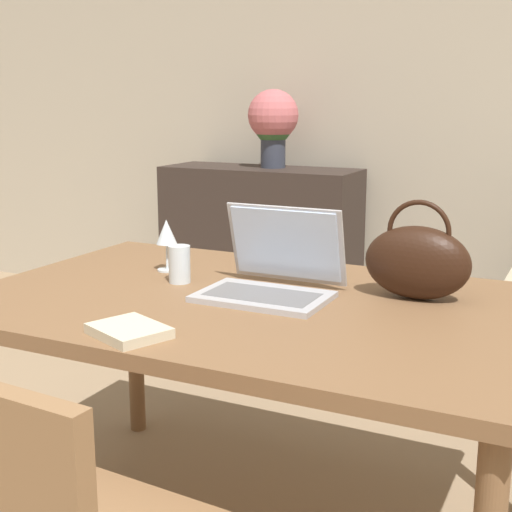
{
  "coord_description": "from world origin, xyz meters",
  "views": [
    {
      "loc": [
        0.88,
        -0.91,
        1.27
      ],
      "look_at": [
        0.06,
        0.77,
        0.86
      ],
      "focal_mm": 50.0,
      "sensor_mm": 36.0,
      "label": 1
    }
  ],
  "objects_px": {
    "drinking_glass": "(180,264)",
    "wine_glass": "(167,235)",
    "flower_vase": "(273,121)",
    "laptop": "(274,271)",
    "handbag": "(417,261)"
  },
  "relations": [
    {
      "from": "drinking_glass",
      "to": "handbag",
      "type": "relative_size",
      "value": 0.38
    },
    {
      "from": "wine_glass",
      "to": "flower_vase",
      "type": "distance_m",
      "value": 1.8
    },
    {
      "from": "drinking_glass",
      "to": "wine_glass",
      "type": "xyz_separation_m",
      "value": [
        -0.11,
        0.11,
        0.06
      ]
    },
    {
      "from": "laptop",
      "to": "drinking_glass",
      "type": "xyz_separation_m",
      "value": [
        -0.3,
        -0.01,
        -0.01
      ]
    },
    {
      "from": "laptop",
      "to": "flower_vase",
      "type": "xyz_separation_m",
      "value": [
        -0.84,
        1.82,
        0.35
      ]
    },
    {
      "from": "drinking_glass",
      "to": "wine_glass",
      "type": "relative_size",
      "value": 0.67
    },
    {
      "from": "laptop",
      "to": "handbag",
      "type": "relative_size",
      "value": 1.21
    },
    {
      "from": "laptop",
      "to": "wine_glass",
      "type": "height_order",
      "value": "laptop"
    },
    {
      "from": "drinking_glass",
      "to": "flower_vase",
      "type": "bearing_deg",
      "value": 106.36
    },
    {
      "from": "laptop",
      "to": "wine_glass",
      "type": "relative_size",
      "value": 2.12
    },
    {
      "from": "laptop",
      "to": "handbag",
      "type": "xyz_separation_m",
      "value": [
        0.37,
        0.12,
        0.04
      ]
    },
    {
      "from": "laptop",
      "to": "handbag",
      "type": "height_order",
      "value": "handbag"
    },
    {
      "from": "drinking_glass",
      "to": "flower_vase",
      "type": "height_order",
      "value": "flower_vase"
    },
    {
      "from": "wine_glass",
      "to": "handbag",
      "type": "bearing_deg",
      "value": 1.68
    },
    {
      "from": "laptop",
      "to": "drinking_glass",
      "type": "bearing_deg",
      "value": -177.74
    }
  ]
}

